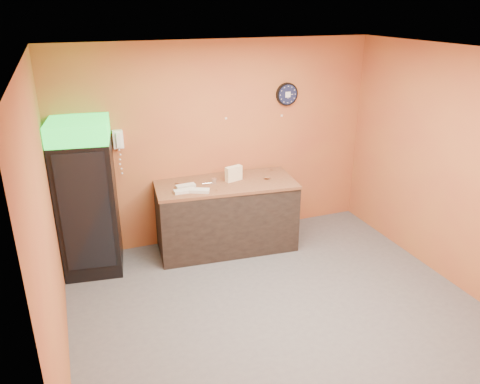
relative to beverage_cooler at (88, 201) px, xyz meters
name	(u,v)px	position (x,y,z in m)	size (l,w,h in m)	color
floor	(277,307)	(1.84, -1.61, -0.96)	(4.50, 4.50, 0.00)	#47474C
back_wall	(219,143)	(1.84, 0.39, 0.44)	(4.50, 0.02, 2.80)	#AB6530
left_wall	(47,229)	(-0.41, -1.61, 0.44)	(0.02, 4.00, 2.80)	#AB6530
right_wall	(452,169)	(4.09, -1.61, 0.44)	(0.02, 4.00, 2.80)	#AB6530
ceiling	(286,53)	(1.84, -1.61, 1.84)	(4.50, 4.00, 0.02)	white
beverage_cooler	(88,201)	(0.00, 0.00, 0.00)	(0.78, 0.78, 1.97)	black
prep_counter	(226,216)	(1.78, -0.02, -0.49)	(1.87, 0.83, 0.94)	black
wall_clock	(287,94)	(2.85, 0.36, 1.06)	(0.32, 0.06, 0.32)	black
wall_phone	(118,139)	(0.47, 0.34, 0.65)	(0.13, 0.11, 0.24)	white
butcher_paper	(225,184)	(1.78, -0.02, -0.01)	(1.89, 0.85, 0.04)	brown
sub_roll_stack	(234,174)	(1.91, 0.00, 0.12)	(0.25, 0.15, 0.20)	#F7ECC0
wrapped_sandwich_left	(184,191)	(1.17, -0.18, 0.03)	(0.27, 0.11, 0.04)	silver
wrapped_sandwich_mid	(198,191)	(1.34, -0.23, 0.03)	(0.29, 0.11, 0.04)	silver
wrapped_sandwich_right	(186,186)	(1.23, -0.01, 0.03)	(0.26, 0.10, 0.04)	silver
kitchen_tool	(214,181)	(1.63, -0.01, 0.05)	(0.07, 0.07, 0.07)	silver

